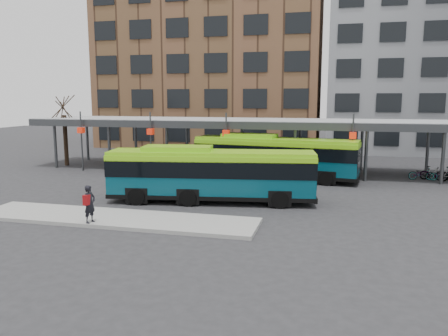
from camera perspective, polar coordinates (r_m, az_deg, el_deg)
ground at (r=22.85m, az=1.89°, el=-5.72°), size 120.00×120.00×0.00m
boarding_island at (r=21.92m, az=-14.10°, el=-6.39°), size 14.00×3.00×0.18m
canopy at (r=34.85m, az=6.25°, el=5.87°), size 40.00×6.53×4.80m
tree at (r=40.62m, az=-20.00°, el=3.74°), size 1.64×1.64×5.60m
building_brick at (r=55.80m, az=-1.39°, el=14.41°), size 26.00×14.00×22.00m
building_grey at (r=54.99m, az=26.48°, el=12.51°), size 24.00×14.00×20.00m
bus_front at (r=24.64m, az=-1.77°, el=-0.68°), size 11.78×4.11×3.18m
bus_rear at (r=31.99m, az=6.58°, el=1.59°), size 12.03×4.11×3.25m
pedestrian at (r=20.95m, az=-17.16°, el=-4.49°), size 0.55×0.71×1.75m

